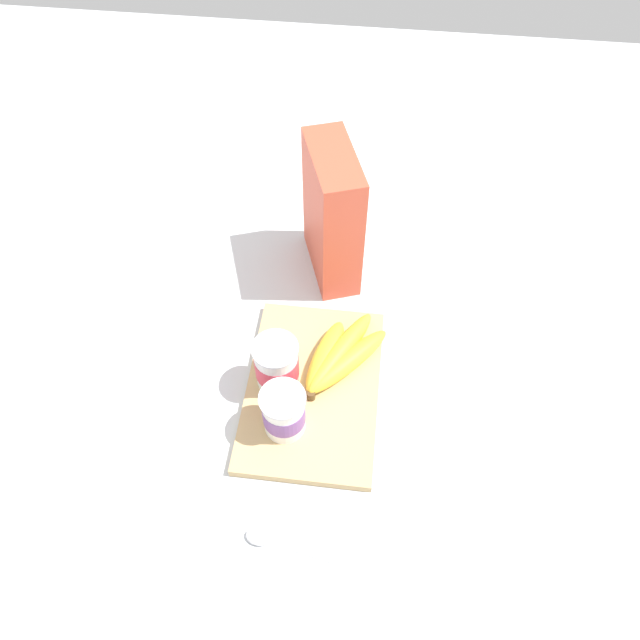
# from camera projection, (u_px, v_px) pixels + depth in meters

# --- Properties ---
(ground_plane) EXTENTS (2.40, 2.40, 0.00)m
(ground_plane) POSITION_uv_depth(u_px,v_px,m) (313.00, 391.00, 1.00)
(ground_plane) COLOR silver
(cutting_board) EXTENTS (0.33, 0.22, 0.02)m
(cutting_board) POSITION_uv_depth(u_px,v_px,m) (313.00, 389.00, 0.99)
(cutting_board) COLOR tan
(cutting_board) RESTS_ON ground_plane
(cereal_box) EXTENTS (0.19, 0.13, 0.26)m
(cereal_box) POSITION_uv_depth(u_px,v_px,m) (333.00, 216.00, 1.06)
(cereal_box) COLOR #D85138
(cereal_box) RESTS_ON ground_plane
(yogurt_cup_front) EXTENTS (0.07, 0.07, 0.09)m
(yogurt_cup_front) POSITION_uv_depth(u_px,v_px,m) (284.00, 412.00, 0.91)
(yogurt_cup_front) COLOR white
(yogurt_cup_front) RESTS_ON cutting_board
(yogurt_cup_back) EXTENTS (0.07, 0.07, 0.10)m
(yogurt_cup_back) POSITION_uv_depth(u_px,v_px,m) (277.00, 364.00, 0.95)
(yogurt_cup_back) COLOR white
(yogurt_cup_back) RESTS_ON cutting_board
(banana_bunch) EXTENTS (0.19, 0.15, 0.04)m
(banana_bunch) POSITION_uv_depth(u_px,v_px,m) (339.00, 356.00, 1.00)
(banana_bunch) COLOR yellow
(banana_bunch) RESTS_ON cutting_board
(spoon) EXTENTS (0.04, 0.13, 0.01)m
(spoon) POSITION_uv_depth(u_px,v_px,m) (276.00, 543.00, 0.85)
(spoon) COLOR silver
(spoon) RESTS_ON ground_plane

